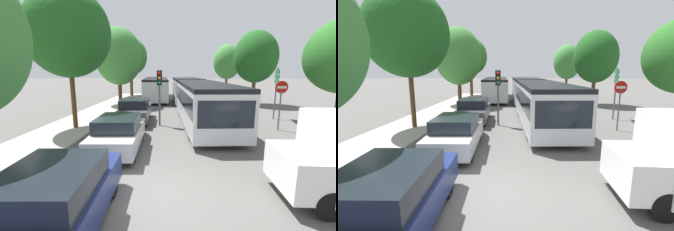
# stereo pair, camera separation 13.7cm
# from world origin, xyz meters

# --- Properties ---
(ground_plane) EXTENTS (200.00, 200.00, 0.00)m
(ground_plane) POSITION_xyz_m (0.00, 0.00, 0.00)
(ground_plane) COLOR #565451
(kerb_strip_left) EXTENTS (3.20, 31.65, 0.14)m
(kerb_strip_left) POSITION_xyz_m (-5.68, 10.83, 0.07)
(kerb_strip_left) COLOR #9E998E
(kerb_strip_left) RESTS_ON ground
(articulated_bus) EXTENTS (3.90, 17.94, 2.64)m
(articulated_bus) POSITION_xyz_m (2.03, 12.19, 1.53)
(articulated_bus) COLOR silver
(articulated_bus) RESTS_ON ground
(city_bus_rear) EXTENTS (3.50, 11.83, 2.51)m
(city_bus_rear) POSITION_xyz_m (-1.92, 21.66, 1.45)
(city_bus_rear) COLOR silver
(city_bus_rear) RESTS_ON ground
(queued_car_navy) EXTENTS (2.03, 4.42, 1.51)m
(queued_car_navy) POSITION_xyz_m (-1.82, -1.56, 0.76)
(queued_car_navy) COLOR navy
(queued_car_navy) RESTS_ON ground
(queued_car_silver) EXTENTS (1.99, 4.33, 1.48)m
(queued_car_silver) POSITION_xyz_m (-1.83, 3.57, 0.75)
(queued_car_silver) COLOR #B7BABF
(queued_car_silver) RESTS_ON ground
(queued_car_graphite) EXTENTS (2.08, 4.52, 1.54)m
(queued_car_graphite) POSITION_xyz_m (-2.16, 9.09, 0.78)
(queued_car_graphite) COLOR #47474C
(queued_car_graphite) RESTS_ON ground
(traffic_light) EXTENTS (0.34, 0.37, 3.40)m
(traffic_light) POSITION_xyz_m (-0.44, 8.09, 2.50)
(traffic_light) COLOR #56595E
(traffic_light) RESTS_ON ground
(no_entry_sign) EXTENTS (0.70, 0.08, 2.82)m
(no_entry_sign) POSITION_xyz_m (6.47, 7.22, 1.88)
(no_entry_sign) COLOR #56595E
(no_entry_sign) RESTS_ON ground
(direction_sign_post) EXTENTS (0.39, 1.37, 3.60)m
(direction_sign_post) POSITION_xyz_m (7.52, 10.37, 2.57)
(direction_sign_post) COLOR #56595E
(direction_sign_post) RESTS_ON ground
(tree_left_mid) EXTENTS (4.52, 4.52, 7.74)m
(tree_left_mid) POSITION_xyz_m (-5.17, 6.90, 5.24)
(tree_left_mid) COLOR #51381E
(tree_left_mid) RESTS_ON ground
(tree_left_far) EXTENTS (4.42, 4.42, 7.41)m
(tree_left_far) POSITION_xyz_m (-5.01, 16.20, 4.58)
(tree_left_far) COLOR #51381E
(tree_left_far) RESTS_ON ground
(tree_left_distant) EXTENTS (4.31, 4.31, 7.60)m
(tree_left_distant) POSITION_xyz_m (-5.53, 24.28, 5.08)
(tree_left_distant) COLOR #51381E
(tree_left_distant) RESTS_ON ground
(tree_right_mid) EXTENTS (4.20, 4.20, 7.23)m
(tree_right_mid) POSITION_xyz_m (8.31, 17.44, 4.71)
(tree_right_mid) COLOR #51381E
(tree_right_mid) RESTS_ON ground
(tree_right_far) EXTENTS (3.79, 3.79, 6.95)m
(tree_right_far) POSITION_xyz_m (7.48, 26.83, 4.46)
(tree_right_far) COLOR #51381E
(tree_right_far) RESTS_ON ground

